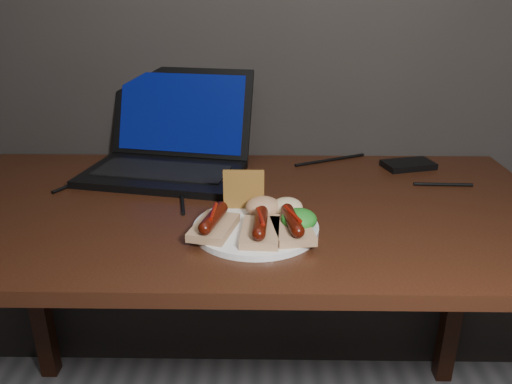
% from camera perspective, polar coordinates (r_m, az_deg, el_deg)
% --- Properties ---
extents(desk, '(1.40, 0.70, 0.75)m').
position_cam_1_polar(desk, '(1.14, -1.99, -5.47)').
color(desk, '#381C0E').
rests_on(desk, ground).
extents(laptop, '(0.44, 0.39, 0.25)m').
position_cam_1_polar(laptop, '(1.32, -9.78, 4.81)').
color(laptop, black).
rests_on(laptop, desk).
extents(hard_drive, '(0.15, 0.11, 0.02)m').
position_cam_1_polar(hard_drive, '(1.39, 17.01, 3.00)').
color(hard_drive, black).
rests_on(hard_drive, desk).
extents(desk_cables, '(1.00, 0.41, 0.01)m').
position_cam_1_polar(desk_cables, '(1.25, -0.40, 1.63)').
color(desk_cables, black).
rests_on(desk_cables, desk).
extents(plate, '(0.30, 0.30, 0.01)m').
position_cam_1_polar(plate, '(0.98, -0.03, -4.12)').
color(plate, silver).
rests_on(plate, desk).
extents(bread_sausage_left, '(0.10, 0.13, 0.04)m').
position_cam_1_polar(bread_sausage_left, '(0.95, -4.85, -3.57)').
color(bread_sausage_left, tan).
rests_on(bread_sausage_left, plate).
extents(bread_sausage_center, '(0.08, 0.12, 0.04)m').
position_cam_1_polar(bread_sausage_center, '(0.93, 0.50, -4.15)').
color(bread_sausage_center, tan).
rests_on(bread_sausage_center, plate).
extents(bread_sausage_right, '(0.09, 0.12, 0.04)m').
position_cam_1_polar(bread_sausage_right, '(0.94, 4.16, -3.85)').
color(bread_sausage_right, tan).
rests_on(bread_sausage_right, plate).
extents(crispbread, '(0.09, 0.01, 0.08)m').
position_cam_1_polar(crispbread, '(1.04, -1.41, 0.30)').
color(crispbread, '#AE762F').
rests_on(crispbread, plate).
extents(salad_greens, '(0.07, 0.07, 0.04)m').
position_cam_1_polar(salad_greens, '(0.96, 4.92, -3.13)').
color(salad_greens, '#155210').
rests_on(salad_greens, plate).
extents(salsa_mound, '(0.07, 0.07, 0.04)m').
position_cam_1_polar(salsa_mound, '(1.01, 0.82, -1.72)').
color(salsa_mound, maroon).
rests_on(salsa_mound, plate).
extents(coleslaw_mound, '(0.06, 0.06, 0.04)m').
position_cam_1_polar(coleslaw_mound, '(1.02, 3.58, -1.71)').
color(coleslaw_mound, beige).
rests_on(coleslaw_mound, plate).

